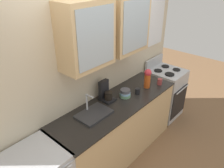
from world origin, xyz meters
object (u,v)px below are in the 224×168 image
at_px(cup_near_bowls, 137,91).
at_px(vase, 148,78).
at_px(bowl_stack, 125,93).
at_px(sink_faucet, 94,113).
at_px(stove_range, 164,92).
at_px(coffee_maker, 106,93).
at_px(cup_near_sink, 160,82).

bearing_deg(cup_near_bowls, vase, 0.51).
bearing_deg(cup_near_bowls, bowl_stack, 155.72).
xyz_separation_m(sink_faucet, cup_near_bowls, (0.80, -0.11, 0.02)).
relative_size(stove_range, vase, 3.62).
bearing_deg(sink_faucet, vase, -5.61).
bearing_deg(sink_faucet, coffee_maker, 19.39).
distance_m(cup_near_sink, coffee_maker, 0.97).
bearing_deg(coffee_maker, stove_range, -6.73).
bearing_deg(stove_range, cup_near_sink, -163.42).
xyz_separation_m(sink_faucet, coffee_maker, (0.37, 0.13, 0.09)).
bearing_deg(stove_range, coffee_maker, 173.27).
distance_m(sink_faucet, cup_near_bowls, 0.81).
bearing_deg(cup_near_bowls, cup_near_sink, -11.77).
relative_size(stove_range, sink_faucet, 2.55).
relative_size(bowl_stack, coffee_maker, 0.56).
bearing_deg(stove_range, vase, -175.27).
relative_size(vase, cup_near_bowls, 2.82).
bearing_deg(vase, cup_near_sink, -25.01).
distance_m(vase, cup_near_sink, 0.26).
relative_size(sink_faucet, vase, 1.42).
distance_m(stove_range, coffee_maker, 1.57).
xyz_separation_m(vase, cup_near_sink, (0.22, -0.10, -0.12)).
height_order(bowl_stack, coffee_maker, coffee_maker).
height_order(vase, cup_near_bowls, vase).
height_order(vase, coffee_maker, vase).
bearing_deg(sink_faucet, cup_near_bowls, -7.54).
distance_m(bowl_stack, cup_near_sink, 0.68).
relative_size(bowl_stack, vase, 0.52).
distance_m(vase, cup_near_bowls, 0.28).
height_order(stove_range, coffee_maker, coffee_maker).
bearing_deg(sink_faucet, bowl_stack, -2.04).
bearing_deg(cup_near_bowls, coffee_maker, 151.28).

